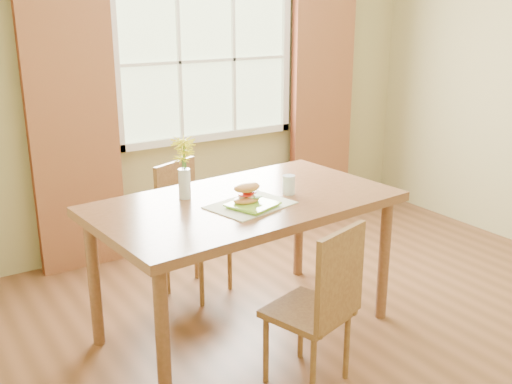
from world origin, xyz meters
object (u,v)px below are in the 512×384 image
object	(u,v)px
flower_vase	(184,160)
croissant_sandwich	(247,193)
chair_near	(320,301)
chair_far	(189,222)
dining_table	(245,214)
water_glass	(289,185)

from	to	relation	value
flower_vase	croissant_sandwich	bearing A→B (deg)	-54.92
chair_near	chair_far	world-z (taller)	chair_far
dining_table	croissant_sandwich	distance (m)	0.21
dining_table	flower_vase	bearing A→B (deg)	138.73
chair_near	croissant_sandwich	world-z (taller)	croissant_sandwich
chair_near	croissant_sandwich	bearing A→B (deg)	81.45
croissant_sandwich	water_glass	size ratio (longest dim) A/B	1.50
croissant_sandwich	chair_near	bearing A→B (deg)	-83.79
croissant_sandwich	water_glass	distance (m)	0.34
water_glass	flower_vase	distance (m)	0.64
chair_far	water_glass	distance (m)	0.91
dining_table	chair_near	world-z (taller)	chair_near
chair_near	croissant_sandwich	size ratio (longest dim) A/B	5.34
flower_vase	chair_far	bearing A→B (deg)	62.51
chair_near	chair_far	size ratio (longest dim) A/B	0.99
croissant_sandwich	flower_vase	xyz separation A→B (m)	(-0.23, 0.32, 0.15)
water_glass	flower_vase	world-z (taller)	flower_vase
chair_far	croissant_sandwich	size ratio (longest dim) A/B	5.37
dining_table	croissant_sandwich	size ratio (longest dim) A/B	10.72
dining_table	water_glass	xyz separation A→B (m)	(0.28, -0.05, 0.14)
dining_table	croissant_sandwich	world-z (taller)	croissant_sandwich
dining_table	chair_far	size ratio (longest dim) A/B	2.00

